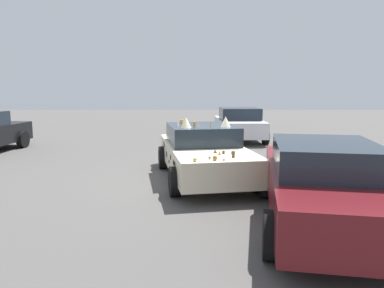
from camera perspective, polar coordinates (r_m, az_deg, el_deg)
The scene contains 4 objects.
ground_plane at distance 9.32m, azimuth 1.85°, elevation -5.48°, with size 60.00×60.00×0.00m, color #514F4C.
art_car_decorated at distance 9.23m, azimuth 1.80°, elevation -1.24°, with size 4.68×2.61×1.61m.
parked_sedan_near_right at distance 16.24m, azimuth 7.39°, elevation 3.13°, with size 4.19×2.16×1.45m.
parked_sedan_behind_left at distance 6.42m, azimuth 19.81°, elevation -5.82°, with size 4.79×2.53×1.44m.
Camera 1 is at (-9.02, 0.28, 2.29)m, focal length 33.87 mm.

